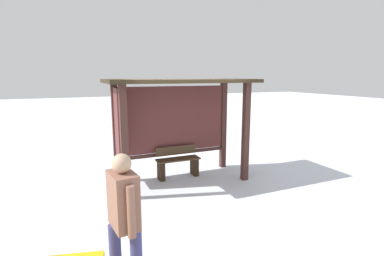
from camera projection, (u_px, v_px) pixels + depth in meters
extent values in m
plane|color=white|center=(182.00, 180.00, 7.00)|extent=(60.00, 60.00, 0.00)
cube|color=#462A24|center=(124.00, 143.00, 5.73)|extent=(0.14, 0.14, 2.36)
cube|color=#462A24|center=(246.00, 132.00, 6.85)|extent=(0.14, 0.14, 2.36)
cube|color=#462A24|center=(116.00, 133.00, 6.72)|extent=(0.14, 0.14, 2.36)
cube|color=#462A24|center=(223.00, 125.00, 7.84)|extent=(0.14, 0.14, 2.36)
cube|color=#332716|center=(181.00, 81.00, 6.56)|extent=(3.39, 1.62, 0.08)
cube|color=#5E2A28|center=(174.00, 119.00, 7.23)|extent=(2.73, 0.08, 1.65)
cube|color=#462A24|center=(174.00, 153.00, 7.37)|extent=(2.73, 0.06, 0.08)
cube|color=#5E2A28|center=(118.00, 125.00, 6.35)|extent=(0.08, 0.60, 1.65)
cube|color=#4C3825|center=(178.00, 159.00, 7.13)|extent=(1.09, 0.36, 0.03)
cube|color=#4C3825|center=(176.00, 150.00, 7.24)|extent=(1.03, 0.04, 0.20)
cube|color=black|center=(194.00, 166.00, 7.35)|extent=(0.12, 0.30, 0.45)
cube|color=black|center=(161.00, 171.00, 7.01)|extent=(0.12, 0.30, 0.45)
cube|color=#8F604D|center=(123.00, 200.00, 3.24)|extent=(0.32, 0.46, 0.64)
sphere|color=tan|center=(122.00, 163.00, 3.16)|extent=(0.22, 0.22, 0.22)
cylinder|color=#41407D|center=(116.00, 256.00, 3.40)|extent=(0.16, 0.16, 0.81)
cylinder|color=#8F604D|center=(116.00, 195.00, 3.46)|extent=(0.10, 0.10, 0.58)
cylinder|color=#8F604D|center=(131.00, 212.00, 3.02)|extent=(0.10, 0.10, 0.58)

